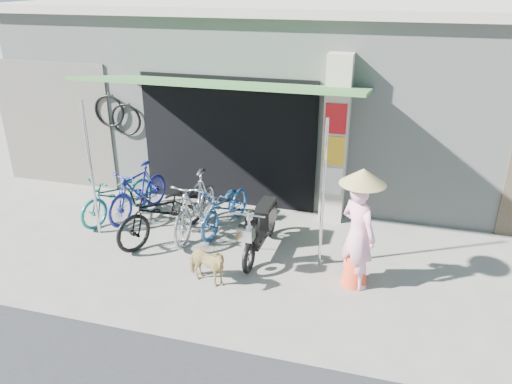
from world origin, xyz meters
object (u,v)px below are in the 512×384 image
(street_dog, at_px, (206,265))
(bike_silver, at_px, (196,205))
(bike_blue, at_px, (138,191))
(moped, at_px, (261,227))
(bike_black, at_px, (164,211))
(bike_teal, at_px, (118,195))
(bike_navy, at_px, (226,207))
(nun, at_px, (358,230))

(street_dog, bearing_deg, bike_silver, 42.87)
(bike_blue, height_order, moped, bike_blue)
(moped, bearing_deg, bike_black, -178.90)
(bike_black, distance_m, moped, 1.70)
(bike_silver, bearing_deg, bike_teal, 174.11)
(bike_navy, height_order, moped, moped)
(street_dog, bearing_deg, moped, -9.10)
(bike_navy, bearing_deg, bike_black, -135.76)
(bike_navy, relative_size, nun, 0.89)
(bike_black, bearing_deg, bike_navy, 58.73)
(bike_navy, bearing_deg, street_dog, -70.52)
(bike_black, bearing_deg, bike_teal, -178.27)
(bike_navy, bearing_deg, bike_teal, -166.61)
(bike_black, relative_size, bike_silver, 1.08)
(bike_blue, bearing_deg, moped, -3.52)
(bike_blue, height_order, nun, nun)
(bike_teal, height_order, bike_blue, bike_blue)
(bike_blue, height_order, street_dog, bike_blue)
(bike_teal, height_order, bike_navy, bike_teal)
(bike_teal, relative_size, bike_silver, 0.95)
(bike_blue, xyz_separation_m, nun, (4.10, -1.21, 0.40))
(bike_silver, bearing_deg, bike_black, -145.57)
(street_dog, bearing_deg, bike_blue, 64.31)
(bike_navy, height_order, street_dog, bike_navy)
(bike_navy, bearing_deg, moped, -27.37)
(street_dog, xyz_separation_m, moped, (0.52, 1.12, 0.13))
(bike_black, xyz_separation_m, street_dog, (1.18, -1.13, -0.20))
(bike_blue, bearing_deg, bike_silver, -4.22)
(bike_teal, height_order, bike_black, bike_black)
(bike_blue, distance_m, bike_silver, 1.33)
(bike_silver, relative_size, street_dog, 2.43)
(bike_navy, bearing_deg, nun, -16.00)
(bike_navy, bearing_deg, bike_silver, -135.23)
(nun, bearing_deg, bike_navy, 13.33)
(bike_black, relative_size, bike_navy, 1.20)
(nun, bearing_deg, bike_teal, 26.18)
(bike_silver, distance_m, nun, 2.96)
(bike_silver, relative_size, bike_navy, 1.11)
(bike_teal, distance_m, bike_navy, 2.06)
(bike_teal, bearing_deg, bike_navy, 21.23)
(bike_silver, bearing_deg, bike_blue, 165.45)
(moped, bearing_deg, bike_blue, 166.81)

